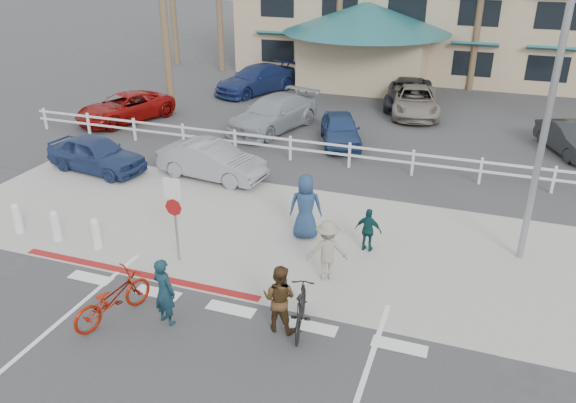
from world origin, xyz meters
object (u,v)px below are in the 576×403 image
at_px(bike_red, 112,298).
at_px(car_white_sedan, 212,161).
at_px(bike_black, 301,309).
at_px(sign_post, 175,213).
at_px(car_red_compact, 96,154).

xyz_separation_m(bike_red, car_white_sedan, (-1.69, 8.41, 0.13)).
xyz_separation_m(bike_red, bike_black, (4.18, 1.08, -0.01)).
distance_m(sign_post, bike_black, 4.53).
height_order(bike_black, car_white_sedan, car_white_sedan).
bearing_deg(car_white_sedan, sign_post, -155.59).
bearing_deg(bike_black, car_red_compact, -43.88).
distance_m(bike_red, car_white_sedan, 8.58).
xyz_separation_m(sign_post, bike_red, (-0.10, -2.80, -0.91)).
relative_size(car_white_sedan, car_red_compact, 1.02).
bearing_deg(car_white_sedan, car_red_compact, 107.26).
xyz_separation_m(sign_post, car_red_compact, (-6.22, 4.79, -0.77)).
height_order(sign_post, car_white_sedan, sign_post).
relative_size(bike_black, car_white_sedan, 0.44).
distance_m(sign_post, bike_red, 2.94).
bearing_deg(sign_post, car_white_sedan, 107.66).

